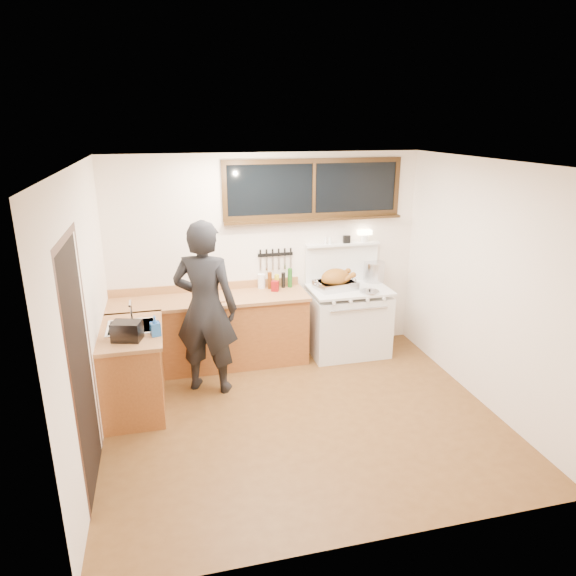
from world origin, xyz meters
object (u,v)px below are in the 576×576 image
object	(u,v)px
vintage_stove	(348,319)
man	(205,308)
cutting_board	(208,297)
roast_turkey	(336,281)

from	to	relation	value
vintage_stove	man	size ratio (longest dim) A/B	0.80
vintage_stove	cutting_board	world-z (taller)	vintage_stove
cutting_board	vintage_stove	bearing A→B (deg)	2.13
cutting_board	roast_turkey	distance (m)	1.64
vintage_stove	cutting_board	bearing A→B (deg)	-177.87
man	cutting_board	size ratio (longest dim) A/B	5.11
man	roast_turkey	distance (m)	1.81
cutting_board	roast_turkey	size ratio (longest dim) A/B	0.70
man	roast_turkey	bearing A→B (deg)	18.74
cutting_board	roast_turkey	xyz separation A→B (m)	(1.64, 0.09, 0.05)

